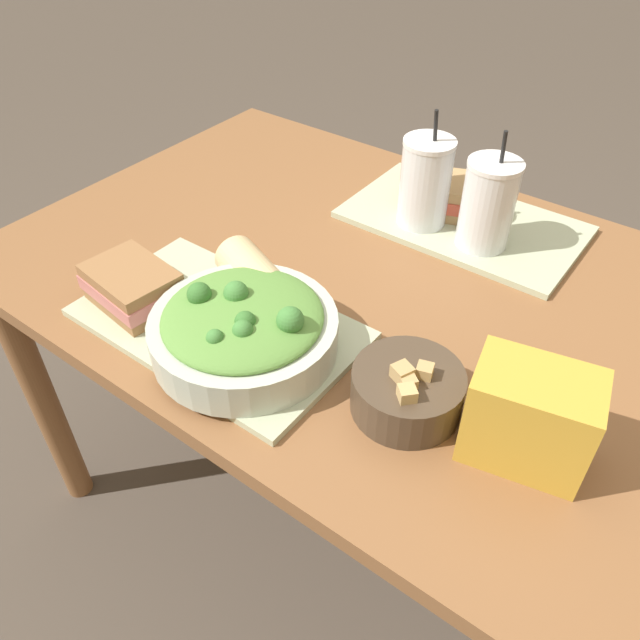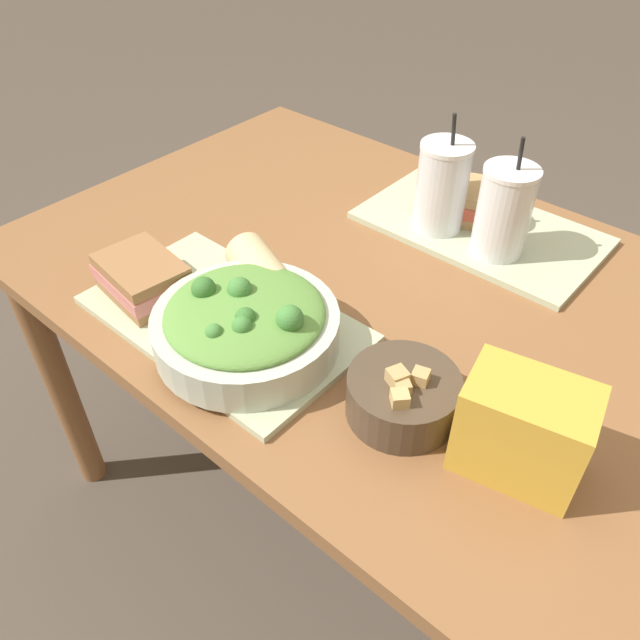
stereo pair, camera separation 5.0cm
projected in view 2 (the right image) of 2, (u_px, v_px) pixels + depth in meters
ground_plane at (383, 526)px, 1.51m from camera, size 12.00×12.00×0.00m
dining_table at (407, 335)px, 1.10m from camera, size 1.44×0.87×0.72m
tray_near at (224, 319)px, 0.99m from camera, size 0.44×0.26×0.01m
tray_far at (480, 228)px, 1.19m from camera, size 0.44×0.26×0.01m
salad_bowl at (246, 323)px, 0.91m from camera, size 0.28×0.28×0.10m
soup_bowl at (403, 394)px, 0.83m from camera, size 0.15×0.15×0.08m
sandwich_near at (143, 278)px, 1.01m from camera, size 0.16×0.13×0.06m
baguette_near at (261, 272)px, 1.01m from camera, size 0.15×0.12×0.07m
sandwich_far at (461, 200)px, 1.20m from camera, size 0.17×0.15×0.06m
drink_cup_dark at (442, 189)px, 1.13m from camera, size 0.10×0.10×0.22m
drink_cup_red at (503, 214)px, 1.07m from camera, size 0.10×0.10×0.22m
chip_bag at (523, 429)px, 0.74m from camera, size 0.17×0.13×0.13m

